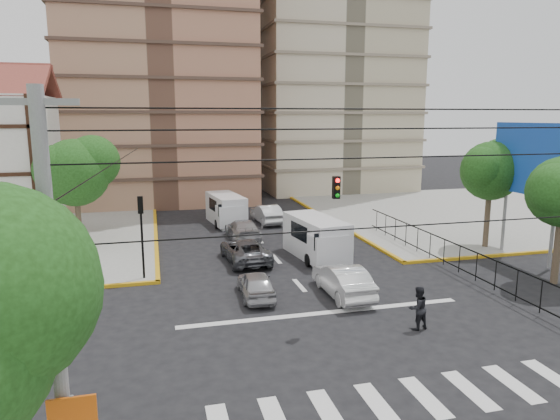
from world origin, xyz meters
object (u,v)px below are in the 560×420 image
object	(u,v)px
traffic_light_nw	(141,223)
van_right_lane	(317,239)
van_left_lane	(226,210)
pedestrian_crosswalk	(418,308)
car_white_front_right	(343,280)
car_silver_front_left	(256,284)

from	to	relation	value
traffic_light_nw	van_right_lane	size ratio (longest dim) A/B	0.76
van_left_lane	van_right_lane	bearing A→B (deg)	-78.53
van_left_lane	pedestrian_crosswalk	distance (m)	22.54
van_left_lane	car_white_front_right	bearing A→B (deg)	-88.04
traffic_light_nw	van_right_lane	distance (m)	10.59
car_white_front_right	pedestrian_crosswalk	world-z (taller)	pedestrian_crosswalk
pedestrian_crosswalk	van_right_lane	bearing A→B (deg)	-97.38
car_silver_front_left	car_white_front_right	xyz separation A→B (m)	(4.13, -0.82, 0.12)
car_silver_front_left	pedestrian_crosswalk	size ratio (longest dim) A/B	2.09
van_right_lane	pedestrian_crosswalk	xyz separation A→B (m)	(0.66, -10.86, -0.30)
van_right_lane	car_silver_front_left	bearing A→B (deg)	-139.44
traffic_light_nw	pedestrian_crosswalk	world-z (taller)	traffic_light_nw
car_silver_front_left	van_right_lane	bearing A→B (deg)	-129.22
traffic_light_nw	car_silver_front_left	bearing A→B (deg)	-36.57
van_left_lane	pedestrian_crosswalk	world-z (taller)	van_left_lane
van_right_lane	van_left_lane	distance (m)	11.88
traffic_light_nw	car_silver_front_left	distance (m)	7.02
van_left_lane	pedestrian_crosswalk	xyz separation A→B (m)	(4.62, -22.06, -0.25)
car_silver_front_left	car_white_front_right	size ratio (longest dim) A/B	0.81
van_left_lane	car_white_front_right	world-z (taller)	van_left_lane
traffic_light_nw	pedestrian_crosswalk	bearing A→B (deg)	-39.95
car_white_front_right	van_left_lane	bearing A→B (deg)	-80.76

